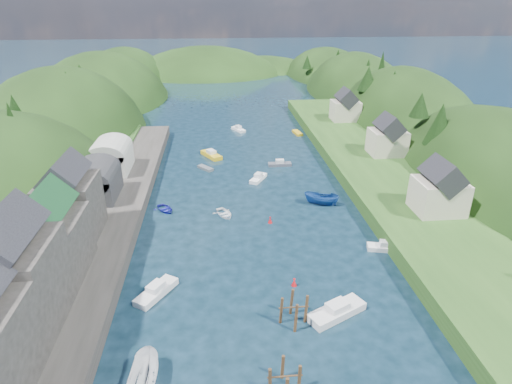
{
  "coord_description": "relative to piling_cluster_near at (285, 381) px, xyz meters",
  "views": [
    {
      "loc": [
        -5.78,
        -33.26,
        32.21
      ],
      "look_at": [
        0.0,
        28.0,
        4.0
      ],
      "focal_mm": 30.0,
      "sensor_mm": 36.0,
      "label": 1
    }
  ],
  "objects": [
    {
      "name": "ground",
      "position": [
        0.65,
        56.08,
        -1.09
      ],
      "size": [
        600.0,
        600.0,
        0.0
      ],
      "primitive_type": "plane",
      "color": "black",
      "rests_on": "ground"
    },
    {
      "name": "quayside_buildings",
      "position": [
        -25.35,
        12.47,
        6.0
      ],
      "size": [
        8.0,
        35.84,
        12.9
      ],
      "color": "#2D2B28",
      "rests_on": "quay_left"
    },
    {
      "name": "hill_trees",
      "position": [
        1.08,
        71.03,
        9.97
      ],
      "size": [
        91.1,
        153.24,
        12.49
      ],
      "color": "black",
      "rests_on": "ground"
    },
    {
      "name": "far_hills",
      "position": [
        1.87,
        180.09,
        -11.89
      ],
      "size": [
        103.0,
        68.0,
        44.0
      ],
      "color": "black",
      "rests_on": "ground"
    },
    {
      "name": "quay_left",
      "position": [
        -23.35,
        26.08,
        -0.09
      ],
      "size": [
        12.0,
        110.0,
        2.0
      ],
      "primitive_type": "cube",
      "color": "#2D2B28",
      "rests_on": "ground"
    },
    {
      "name": "channel_buoy_far",
      "position": [
        2.58,
        31.03,
        -0.61
      ],
      "size": [
        0.7,
        0.7,
        1.1
      ],
      "color": "#AE0D12",
      "rests_on": "ground"
    },
    {
      "name": "right_bank_cottages",
      "position": [
        28.65,
        54.41,
        4.76
      ],
      "size": [
        9.0,
        59.24,
        8.41
      ],
      "color": "beige",
      "rests_on": "terrace_right"
    },
    {
      "name": "boat_sheds",
      "position": [
        -25.35,
        45.08,
        4.19
      ],
      "size": [
        7.0,
        21.0,
        7.5
      ],
      "color": "#2D2D30",
      "rests_on": "quay_left"
    },
    {
      "name": "hillside_left",
      "position": [
        -44.35,
        81.08,
        -9.12
      ],
      "size": [
        44.0,
        245.56,
        52.0
      ],
      "color": "black",
      "rests_on": "ground"
    },
    {
      "name": "moored_boats",
      "position": [
        -1.13,
        25.79,
        -0.41
      ],
      "size": [
        36.75,
        92.69,
        2.51
      ],
      "color": "gold",
      "rests_on": "ground"
    },
    {
      "name": "piling_cluster_far",
      "position": [
        2.3,
        8.61,
        0.31
      ],
      "size": [
        3.25,
        3.03,
        3.92
      ],
      "color": "#382314",
      "rests_on": "ground"
    },
    {
      "name": "piling_cluster_near",
      "position": [
        0.0,
        0.0,
        0.0
      ],
      "size": [
        3.17,
        2.97,
        3.31
      ],
      "color": "#382314",
      "rests_on": "ground"
    },
    {
      "name": "channel_buoy_near",
      "position": [
        3.52,
        14.94,
        -0.61
      ],
      "size": [
        0.7,
        0.7,
        1.1
      ],
      "color": "#AE0D12",
      "rests_on": "ground"
    },
    {
      "name": "terrace_left_grass",
      "position": [
        -30.35,
        26.08,
        0.16
      ],
      "size": [
        12.0,
        110.0,
        2.5
      ],
      "primitive_type": "cube",
      "color": "#234719",
      "rests_on": "ground"
    },
    {
      "name": "hillside_right",
      "position": [
        45.65,
        81.08,
        -8.5
      ],
      "size": [
        36.0,
        245.56,
        48.0
      ],
      "color": "black",
      "rests_on": "ground"
    },
    {
      "name": "terrace_right",
      "position": [
        25.65,
        46.08,
        0.11
      ],
      "size": [
        16.0,
        120.0,
        2.4
      ],
      "primitive_type": "cube",
      "color": "#234719",
      "rests_on": "ground"
    }
  ]
}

